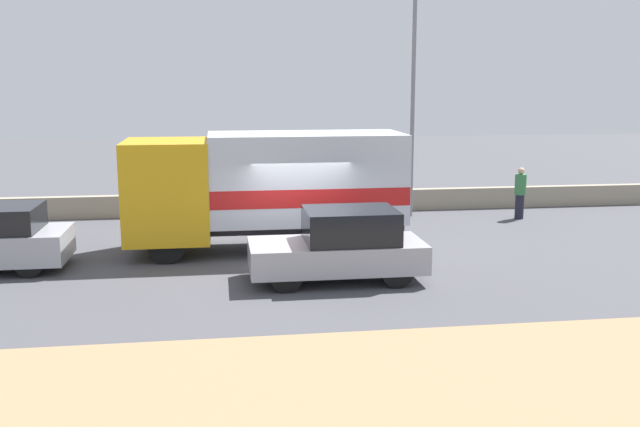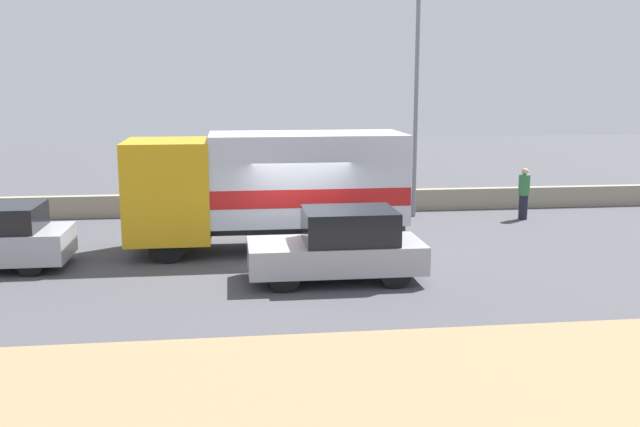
% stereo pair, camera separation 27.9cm
% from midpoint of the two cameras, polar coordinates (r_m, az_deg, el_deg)
% --- Properties ---
extents(ground_plane, '(80.00, 80.00, 0.00)m').
position_cam_midpoint_polar(ground_plane, '(17.44, -1.59, -4.46)').
color(ground_plane, '#47474C').
extents(dirt_shoulder_foreground, '(60.00, 4.11, 0.04)m').
position_cam_midpoint_polar(dirt_shoulder_foreground, '(11.21, 2.44, -13.16)').
color(dirt_shoulder_foreground, '#937551').
rests_on(dirt_shoulder_foreground, ground_plane).
extents(stone_wall_backdrop, '(60.00, 0.35, 0.74)m').
position_cam_midpoint_polar(stone_wall_backdrop, '(24.66, -3.61, 0.88)').
color(stone_wall_backdrop, gray).
rests_on(stone_wall_backdrop, ground_plane).
extents(street_lamp, '(0.56, 0.28, 8.24)m').
position_cam_midpoint_polar(street_lamp, '(23.89, 7.15, 10.91)').
color(street_lamp, slate).
rests_on(street_lamp, ground_plane).
extents(box_truck, '(7.31, 2.48, 3.15)m').
position_cam_midpoint_polar(box_truck, '(19.04, -4.55, 2.28)').
color(box_truck, gold).
rests_on(box_truck, ground_plane).
extents(car_hatchback, '(3.98, 1.78, 1.66)m').
position_cam_midpoint_polar(car_hatchback, '(16.29, 1.21, -2.60)').
color(car_hatchback, '#9E9EA3').
rests_on(car_hatchback, ground_plane).
extents(pedestrian, '(0.37, 0.37, 1.71)m').
position_cam_midpoint_polar(pedestrian, '(24.42, 15.40, 1.65)').
color(pedestrian, '#1E1E2D').
rests_on(pedestrian, ground_plane).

